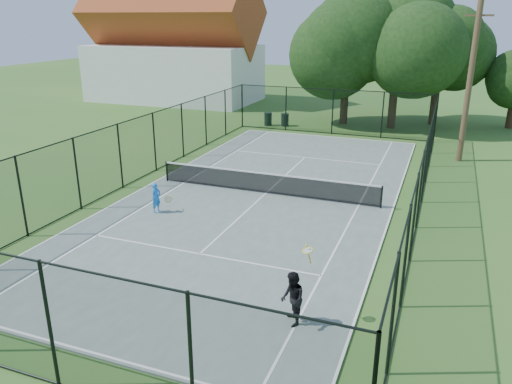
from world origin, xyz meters
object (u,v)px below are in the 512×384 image
(player_blue, at_px, (156,198))
(trash_bin_left, at_px, (268,119))
(utility_pole, at_px, (470,83))
(player_black, at_px, (292,299))
(tennis_net, at_px, (266,182))
(trash_bin_right, at_px, (285,120))

(player_blue, bearing_deg, trash_bin_left, 95.27)
(utility_pole, distance_m, player_black, 18.85)
(tennis_net, height_order, player_blue, player_blue)
(tennis_net, distance_m, trash_bin_left, 14.97)
(trash_bin_left, bearing_deg, tennis_net, -70.69)
(utility_pole, xyz_separation_m, player_blue, (-11.31, -12.66, -3.53))
(tennis_net, bearing_deg, trash_bin_right, 104.60)
(utility_pole, distance_m, player_blue, 17.34)
(trash_bin_right, relative_size, utility_pole, 0.11)
(player_blue, height_order, player_black, player_black)
(trash_bin_right, xyz_separation_m, player_blue, (0.43, -18.01, 0.22))
(trash_bin_right, xyz_separation_m, player_black, (7.74, -23.45, 0.33))
(player_blue, xyz_separation_m, player_black, (7.31, -5.44, 0.11))
(trash_bin_left, distance_m, player_blue, 17.86)
(utility_pole, height_order, player_black, utility_pole)
(player_black, bearing_deg, trash_bin_left, 111.08)
(tennis_net, bearing_deg, trash_bin_left, 109.31)
(tennis_net, height_order, utility_pole, utility_pole)
(utility_pole, bearing_deg, tennis_net, -131.65)
(tennis_net, relative_size, player_black, 4.77)
(trash_bin_right, distance_m, player_black, 24.70)
(trash_bin_left, distance_m, player_black, 24.89)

